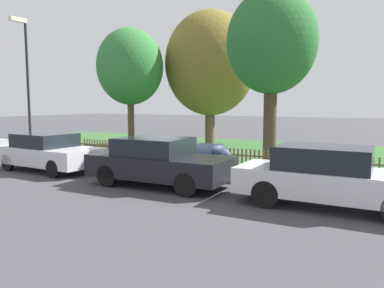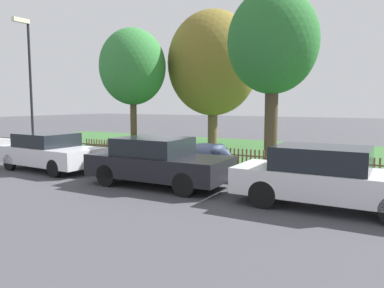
% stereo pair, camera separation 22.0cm
% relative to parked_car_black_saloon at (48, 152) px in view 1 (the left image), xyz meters
% --- Properties ---
extents(ground_plane, '(120.00, 120.00, 0.00)m').
position_rel_parked_car_black_saloon_xyz_m(ground_plane, '(4.97, 1.11, -0.71)').
color(ground_plane, '#424247').
extents(kerb_stone, '(37.17, 0.20, 0.12)m').
position_rel_parked_car_black_saloon_xyz_m(kerb_stone, '(4.97, 1.21, -0.65)').
color(kerb_stone, gray).
rests_on(kerb_stone, ground).
extents(grass_strip, '(37.17, 11.72, 0.01)m').
position_rel_parked_car_black_saloon_xyz_m(grass_strip, '(4.97, 9.04, -0.70)').
color(grass_strip, '#33602D').
rests_on(grass_strip, ground).
extents(park_fence, '(37.17, 0.05, 0.87)m').
position_rel_parked_car_black_saloon_xyz_m(park_fence, '(4.97, 3.19, -0.27)').
color(park_fence, brown).
rests_on(park_fence, ground).
extents(parked_car_black_saloon, '(4.21, 2.00, 1.39)m').
position_rel_parked_car_black_saloon_xyz_m(parked_car_black_saloon, '(0.00, 0.00, 0.00)').
color(parked_car_black_saloon, silver).
rests_on(parked_car_black_saloon, ground).
extents(parked_car_navy_estate, '(4.42, 2.02, 1.47)m').
position_rel_parked_car_black_saloon_xyz_m(parked_car_navy_estate, '(5.08, -0.14, 0.04)').
color(parked_car_navy_estate, black).
rests_on(parked_car_navy_estate, ground).
extents(parked_car_red_compact, '(4.57, 1.80, 1.49)m').
position_rel_parked_car_black_saloon_xyz_m(parked_car_red_compact, '(10.06, -0.14, 0.05)').
color(parked_car_red_compact, silver).
rests_on(parked_car_red_compact, ground).
extents(covered_motorcycle, '(1.99, 0.90, 1.11)m').
position_rel_parked_car_black_saloon_xyz_m(covered_motorcycle, '(5.53, 2.33, -0.04)').
color(covered_motorcycle, black).
rests_on(covered_motorcycle, ground).
extents(tree_nearest_kerb, '(3.65, 3.65, 6.63)m').
position_rel_parked_car_black_saloon_xyz_m(tree_nearest_kerb, '(-1.70, 7.07, 3.80)').
color(tree_nearest_kerb, brown).
rests_on(tree_nearest_kerb, ground).
extents(tree_behind_motorcycle, '(5.32, 5.32, 7.92)m').
position_rel_parked_car_black_saloon_xyz_m(tree_behind_motorcycle, '(1.51, 10.51, 4.13)').
color(tree_behind_motorcycle, brown).
rests_on(tree_behind_motorcycle, ground).
extents(tree_mid_park, '(3.58, 3.58, 6.99)m').
position_rel_parked_car_black_saloon_xyz_m(tree_mid_park, '(6.85, 5.24, 4.17)').
color(tree_mid_park, '#473828').
rests_on(tree_mid_park, ground).
extents(street_lamp, '(0.20, 0.78, 6.17)m').
position_rel_parked_car_black_saloon_xyz_m(street_lamp, '(-3.08, 1.50, 3.13)').
color(street_lamp, black).
rests_on(street_lamp, ground).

